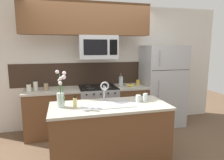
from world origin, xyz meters
The scene contains 22 objects.
ground_plane centered at (0.00, 0.00, 0.00)m, with size 10.00×10.00×0.00m, color brown.
rear_partition centered at (0.30, 1.28, 1.30)m, with size 5.20×0.10×2.60m, color silver.
splash_band centered at (0.00, 1.22, 1.15)m, with size 3.44×0.01×0.48m, color #332319.
back_counter_left centered at (-0.90, 0.90, 0.46)m, with size 1.06×0.65×0.91m.
back_counter_right centered at (0.69, 0.90, 0.46)m, with size 0.65×0.65×0.91m.
stove_range centered at (0.00, 0.90, 0.46)m, with size 0.76×0.64×0.93m.
microwave centered at (0.00, 0.88, 1.72)m, with size 0.74×0.40×0.45m.
upper_cabinet_band centered at (-0.21, 0.85, 2.24)m, with size 2.41×0.34×0.60m, color brown.
refrigerator centered at (1.44, 0.92, 0.88)m, with size 0.88×0.74×1.75m.
storage_jar_tall centered at (-1.31, 0.88, 0.98)m, with size 0.08×0.08×0.15m.
storage_jar_medium centered at (-1.20, 0.93, 1.00)m, with size 0.08×0.08×0.19m.
storage_jar_short centered at (-1.00, 0.86, 0.99)m, with size 0.08×0.08×0.16m.
banana_bunch centered at (0.68, 0.84, 0.93)m, with size 0.19×0.13×0.07m.
french_press centered at (0.50, 0.96, 1.01)m, with size 0.09×0.09×0.27m.
coffee_tin centered at (0.89, 0.95, 0.97)m, with size 0.08×0.08×0.11m, color gold.
island_counter centered at (-0.05, -0.35, 0.46)m, with size 1.69×0.75×0.91m.
kitchen_sink centered at (-0.09, -0.35, 0.84)m, with size 0.76×0.40×0.16m.
sink_faucet centered at (-0.08, -0.15, 1.11)m, with size 0.14×0.14×0.31m.
dish_soap_bottle centered at (-0.54, -0.36, 0.98)m, with size 0.06×0.05×0.16m.
drinking_glass centered at (0.40, -0.31, 0.96)m, with size 0.08×0.08×0.11m.
spare_glass centered at (0.52, -0.29, 0.97)m, with size 0.07×0.07×0.12m.
flower_vase centered at (-0.73, -0.29, 1.08)m, with size 0.15×0.22×0.50m.
Camera 1 is at (-0.69, -3.03, 1.73)m, focal length 32.00 mm.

